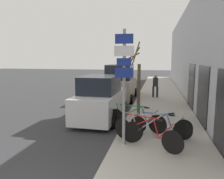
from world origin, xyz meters
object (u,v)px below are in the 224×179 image
at_px(bicycle_3, 136,119).
at_px(street_tree, 138,84).
at_px(bicycle_1, 158,129).
at_px(pedestrian_near, 155,84).
at_px(parked_car_1, 120,84).
at_px(bicycle_0, 145,133).
at_px(bicycle_2, 160,126).
at_px(signpost, 124,80).
at_px(parked_car_0, 101,99).

distance_m(bicycle_3, street_tree, 2.07).
xyz_separation_m(bicycle_1, street_tree, (-0.94, 2.80, 1.13)).
xyz_separation_m(pedestrian_near, street_tree, (-0.75, -5.56, 0.62)).
distance_m(parked_car_1, pedestrian_near, 2.45).
height_order(bicycle_0, bicycle_2, bicycle_0).
bearing_deg(bicycle_2, parked_car_1, 34.84).
bearing_deg(bicycle_0, parked_car_1, 45.56).
bearing_deg(parked_car_1, signpost, -80.01).
relative_size(signpost, pedestrian_near, 2.24).
xyz_separation_m(bicycle_1, pedestrian_near, (-0.20, 8.36, 0.51)).
bearing_deg(bicycle_3, bicycle_2, -99.23).
relative_size(bicycle_0, bicycle_2, 1.03).
bearing_deg(bicycle_0, bicycle_1, -11.42).
height_order(bicycle_0, street_tree, street_tree).
distance_m(bicycle_0, bicycle_1, 0.58).
bearing_deg(parked_car_1, bicycle_0, -75.49).
xyz_separation_m(bicycle_0, bicycle_1, (0.39, 0.43, 0.01)).
height_order(signpost, pedestrian_near, signpost).
relative_size(parked_car_0, pedestrian_near, 2.66).
bearing_deg(parked_car_0, bicycle_1, -45.20).
height_order(bicycle_1, bicycle_2, bicycle_1).
height_order(bicycle_2, parked_car_1, parked_car_1).
relative_size(bicycle_0, bicycle_3, 0.95).
height_order(bicycle_0, bicycle_3, bicycle_3).
distance_m(signpost, parked_car_0, 3.80).
xyz_separation_m(bicycle_0, parked_car_1, (-2.22, 8.35, 0.53)).
xyz_separation_m(bicycle_2, pedestrian_near, (-0.26, 7.83, 0.56)).
relative_size(signpost, parked_car_1, 0.77).
distance_m(signpost, bicycle_2, 2.27).
xyz_separation_m(parked_car_1, street_tree, (1.67, -5.13, 0.60)).
xyz_separation_m(signpost, bicycle_0, (0.69, 0.03, -1.65)).
distance_m(bicycle_1, parked_car_0, 3.85).
bearing_deg(parked_car_0, bicycle_0, -53.66).
bearing_deg(bicycle_2, parked_car_0, 65.74).
xyz_separation_m(bicycle_0, parked_car_0, (-2.27, 3.18, 0.38)).
relative_size(bicycle_1, parked_car_1, 0.49).
bearing_deg(signpost, street_tree, 87.72).
height_order(bicycle_0, pedestrian_near, pedestrian_near).
xyz_separation_m(bicycle_0, pedestrian_near, (0.19, 8.79, 0.52)).
bearing_deg(bicycle_2, bicycle_1, -171.78).
bearing_deg(bicycle_3, pedestrian_near, 16.23).
distance_m(bicycle_1, pedestrian_near, 8.38).
distance_m(bicycle_2, parked_car_1, 7.88).
bearing_deg(street_tree, bicycle_0, -80.20).
bearing_deg(bicycle_3, parked_car_0, 68.39).
xyz_separation_m(signpost, street_tree, (0.13, 3.26, -0.52)).
xyz_separation_m(parked_car_0, street_tree, (1.72, 0.04, 0.75)).
relative_size(bicycle_1, bicycle_3, 1.00).
distance_m(signpost, parked_car_1, 8.60).
xyz_separation_m(bicycle_0, bicycle_2, (0.45, 0.96, -0.04)).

